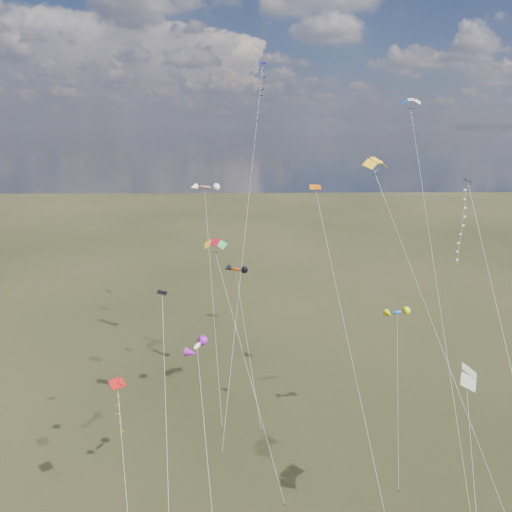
{
  "coord_description": "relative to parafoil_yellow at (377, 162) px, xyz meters",
  "views": [
    {
      "loc": [
        -1.09,
        -25.65,
        31.36
      ],
      "look_at": [
        0.0,
        18.0,
        19.0
      ],
      "focal_mm": 32.0,
      "sensor_mm": 36.0,
      "label": 1
    }
  ],
  "objects": [
    {
      "name": "diamond_navy_tall",
      "position": [
        -9.39,
        23.1,
        5.67
      ],
      "size": [
        5.6,
        27.8,
        39.78
      ],
      "color": "#0A0B4D",
      "rests_on": "ground"
    },
    {
      "name": "diamond_black_mid",
      "position": [
        -17.27,
        -11.16,
        -15.39
      ],
      "size": [
        2.67,
        15.51,
        19.08
      ],
      "color": "black",
      "rests_on": "ground"
    },
    {
      "name": "diamond_red_low",
      "position": [
        -21.03,
        -9.88,
        -18.1
      ],
      "size": [
        3.55,
        10.26,
        13.05
      ],
      "color": "#B2130F",
      "rests_on": "ground"
    },
    {
      "name": "diamond_navy_right",
      "position": [
        6.38,
        -4.71,
        -5.68
      ],
      "size": [
        2.35,
        18.19,
        27.41
      ],
      "color": "#07114C",
      "rests_on": "ground"
    },
    {
      "name": "diamond_orange_center",
      "position": [
        -4.03,
        -4.01,
        -9.15
      ],
      "size": [
        5.26,
        15.7,
        26.45
      ],
      "color": "#DE6306",
      "rests_on": "ground"
    },
    {
      "name": "parafoil_yellow",
      "position": [
        0.0,
        0.0,
        0.0
      ],
      "size": [
        9.36,
        21.19,
        29.24
      ],
      "color": "#F5B010",
      "rests_on": "ground"
    },
    {
      "name": "parafoil_blue_white",
      "position": [
        8.12,
        15.67,
        5.68
      ],
      "size": [
        3.18,
        29.44,
        34.99
      ],
      "color": "blue",
      "rests_on": "ground"
    },
    {
      "name": "parafoil_striped",
      "position": [
        3.84,
        -12.42,
        -13.25
      ],
      "size": [
        2.68,
        10.73,
        15.99
      ],
      "color": "gold",
      "rests_on": "ground"
    },
    {
      "name": "parafoil_tricolor",
      "position": [
        -14.29,
        1.61,
        -7.63
      ],
      "size": [
        7.33,
        10.63,
        21.5
      ],
      "color": "yellow",
      "rests_on": "ground"
    },
    {
      "name": "novelty_orange_black",
      "position": [
        -12.65,
        12.1,
        -13.53
      ],
      "size": [
        4.28,
        11.36,
        15.5
      ],
      "color": "#CA460D",
      "rests_on": "ground"
    },
    {
      "name": "novelty_white_purple",
      "position": [
        -15.25,
        -7.86,
        -13.48
      ],
      "size": [
        2.64,
        9.18,
        15.45
      ],
      "color": "silver",
      "rests_on": "ground"
    },
    {
      "name": "novelty_redwhite_stripe",
      "position": [
        -16.6,
        18.44,
        -4.55
      ],
      "size": [
        4.5,
        17.53,
        24.52
      ],
      "color": "red",
      "rests_on": "ground"
    },
    {
      "name": "novelty_blue_yellow",
      "position": [
        3.56,
        1.5,
        -14.81
      ],
      "size": [
        2.68,
        9.19,
        14.19
      ],
      "color": "#164BB0",
      "rests_on": "ground"
    }
  ]
}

